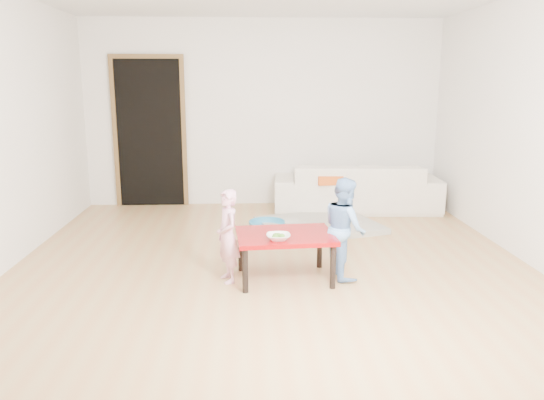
{
  "coord_description": "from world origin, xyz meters",
  "views": [
    {
      "loc": [
        -0.22,
        -5.07,
        1.74
      ],
      "look_at": [
        0.0,
        -0.2,
        0.65
      ],
      "focal_mm": 35.0,
      "sensor_mm": 36.0,
      "label": 1
    }
  ],
  "objects": [
    {
      "name": "basin",
      "position": [
        -0.01,
        0.96,
        0.07
      ],
      "size": [
        0.43,
        0.43,
        0.13
      ],
      "primitive_type": "imported",
      "color": "teal",
      "rests_on": "floor"
    },
    {
      "name": "blanket",
      "position": [
        0.64,
        1.13,
        0.03
      ],
      "size": [
        1.6,
        1.45,
        0.07
      ],
      "primitive_type": null,
      "rotation": [
        0.0,
        0.0,
        0.3
      ],
      "color": "#B0AB9B",
      "rests_on": "floor"
    },
    {
      "name": "doorway",
      "position": [
        -1.6,
        2.48,
        1.02
      ],
      "size": [
        1.02,
        0.08,
        2.11
      ],
      "primitive_type": null,
      "color": "brown",
      "rests_on": "back_wall"
    },
    {
      "name": "floor",
      "position": [
        0.0,
        0.0,
        0.0
      ],
      "size": [
        5.0,
        5.0,
        0.01
      ],
      "primitive_type": "cube",
      "color": "tan",
      "rests_on": "ground"
    },
    {
      "name": "child_pink",
      "position": [
        -0.41,
        -0.59,
        0.42
      ],
      "size": [
        0.29,
        0.35,
        0.83
      ],
      "primitive_type": "imported",
      "rotation": [
        0.0,
        0.0,
        -1.22
      ],
      "color": "pink",
      "rests_on": "floor"
    },
    {
      "name": "right_wall",
      "position": [
        2.5,
        0.0,
        1.3
      ],
      "size": [
        0.02,
        5.0,
        2.6
      ],
      "primitive_type": "cube",
      "color": "white",
      "rests_on": "floor"
    },
    {
      "name": "child_blue",
      "position": [
        0.64,
        -0.52,
        0.46
      ],
      "size": [
        0.43,
        0.5,
        0.92
      ],
      "primitive_type": "imported",
      "rotation": [
        0.0,
        0.0,
        1.76
      ],
      "color": "#578BCB",
      "rests_on": "floor"
    },
    {
      "name": "left_wall",
      "position": [
        -2.5,
        0.0,
        1.3
      ],
      "size": [
        0.02,
        5.0,
        2.6
      ],
      "primitive_type": "cube",
      "color": "white",
      "rests_on": "floor"
    },
    {
      "name": "sofa",
      "position": [
        1.26,
        2.05,
        0.33
      ],
      "size": [
        2.29,
        1.01,
        0.65
      ],
      "primitive_type": "imported",
      "rotation": [
        0.0,
        0.0,
        3.08
      ],
      "color": "white",
      "rests_on": "floor"
    },
    {
      "name": "back_wall",
      "position": [
        0.0,
        2.5,
        1.3
      ],
      "size": [
        5.0,
        0.02,
        2.6
      ],
      "primitive_type": "cube",
      "color": "white",
      "rests_on": "floor"
    },
    {
      "name": "bowl",
      "position": [
        0.03,
        -0.75,
        0.45
      ],
      "size": [
        0.2,
        0.2,
        0.05
      ],
      "primitive_type": "imported",
      "color": "white",
      "rests_on": "red_table"
    },
    {
      "name": "broccoli",
      "position": [
        0.03,
        -0.75,
        0.45
      ],
      "size": [
        0.12,
        0.12,
        0.06
      ],
      "primitive_type": null,
      "color": "#2D5919",
      "rests_on": "red_table"
    },
    {
      "name": "red_table",
      "position": [
        0.1,
        -0.57,
        0.21
      ],
      "size": [
        0.9,
        0.7,
        0.43
      ],
      "primitive_type": null,
      "rotation": [
        0.0,
        0.0,
        0.08
      ],
      "color": "maroon",
      "rests_on": "floor"
    },
    {
      "name": "cushion",
      "position": [
        0.88,
        1.81,
        0.49
      ],
      "size": [
        0.48,
        0.44,
        0.12
      ],
      "primitive_type": "cube",
      "rotation": [
        0.0,
        0.0,
        0.13
      ],
      "color": "#E65B19",
      "rests_on": "sofa"
    }
  ]
}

